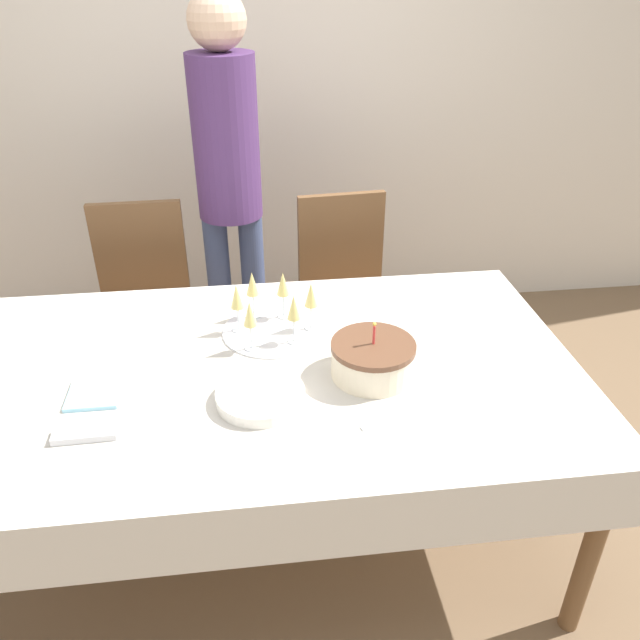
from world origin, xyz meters
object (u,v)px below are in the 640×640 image
at_px(dining_chair_far_left, 144,302).
at_px(birthday_cake, 373,359).
at_px(person_standing, 228,167).
at_px(dining_chair_far_right, 346,291).
at_px(plate_stack_main, 260,396).
at_px(champagne_tray, 272,312).

xyz_separation_m(dining_chair_far_left, birthday_cake, (0.83, -0.98, 0.28)).
bearing_deg(dining_chair_far_left, person_standing, 19.42).
bearing_deg(birthday_cake, dining_chair_far_left, 130.43).
relative_size(dining_chair_far_right, plate_stack_main, 3.63).
bearing_deg(birthday_cake, dining_chair_far_right, 85.38).
height_order(dining_chair_far_left, dining_chair_far_right, same).
relative_size(birthday_cake, champagne_tray, 0.74).
height_order(dining_chair_far_right, plate_stack_main, dining_chair_far_right).
distance_m(dining_chair_far_left, birthday_cake, 1.32).
relative_size(dining_chair_far_left, champagne_tray, 2.70).
height_order(champagne_tray, plate_stack_main, champagne_tray).
distance_m(dining_chair_far_left, champagne_tray, 0.93).
relative_size(dining_chair_far_left, plate_stack_main, 3.63).
relative_size(birthday_cake, person_standing, 0.15).
height_order(dining_chair_far_left, birthday_cake, dining_chair_far_left).
bearing_deg(dining_chair_far_left, birthday_cake, -49.57).
height_order(birthday_cake, person_standing, person_standing).
height_order(dining_chair_far_right, champagne_tray, dining_chair_far_right).
distance_m(dining_chair_far_left, dining_chair_far_right, 0.91).
distance_m(birthday_cake, champagne_tray, 0.41).
height_order(birthday_cake, champagne_tray, birthday_cake).
bearing_deg(champagne_tray, dining_chair_far_left, 128.41).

